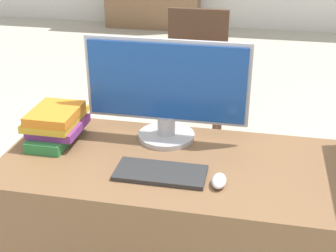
{
  "coord_description": "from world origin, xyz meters",
  "views": [
    {
      "loc": [
        0.24,
        -1.17,
        1.64
      ],
      "look_at": [
        -0.05,
        0.27,
        0.93
      ],
      "focal_mm": 50.0,
      "sensor_mm": 36.0,
      "label": 1
    }
  ],
  "objects_px": {
    "mouse": "(219,181)",
    "monitor": "(166,90)",
    "far_chair": "(195,70)",
    "keyboard": "(161,173)",
    "book_stack": "(56,124)"
  },
  "relations": [
    {
      "from": "keyboard",
      "to": "far_chair",
      "type": "distance_m",
      "value": 1.87
    },
    {
      "from": "mouse",
      "to": "book_stack",
      "type": "relative_size",
      "value": 0.33
    },
    {
      "from": "far_chair",
      "to": "keyboard",
      "type": "bearing_deg",
      "value": -116.56
    },
    {
      "from": "monitor",
      "to": "keyboard",
      "type": "relative_size",
      "value": 2.01
    },
    {
      "from": "keyboard",
      "to": "book_stack",
      "type": "distance_m",
      "value": 0.5
    },
    {
      "from": "book_stack",
      "to": "far_chair",
      "type": "bearing_deg",
      "value": 79.39
    },
    {
      "from": "mouse",
      "to": "monitor",
      "type": "bearing_deg",
      "value": 128.37
    },
    {
      "from": "keyboard",
      "to": "mouse",
      "type": "distance_m",
      "value": 0.21
    },
    {
      "from": "book_stack",
      "to": "monitor",
      "type": "bearing_deg",
      "value": 13.66
    },
    {
      "from": "keyboard",
      "to": "far_chair",
      "type": "xyz_separation_m",
      "value": [
        -0.15,
        1.85,
        -0.25
      ]
    },
    {
      "from": "keyboard",
      "to": "book_stack",
      "type": "height_order",
      "value": "book_stack"
    },
    {
      "from": "mouse",
      "to": "far_chair",
      "type": "relative_size",
      "value": 0.1
    },
    {
      "from": "far_chair",
      "to": "monitor",
      "type": "bearing_deg",
      "value": -117.09
    },
    {
      "from": "monitor",
      "to": "keyboard",
      "type": "bearing_deg",
      "value": -82.48
    },
    {
      "from": "far_chair",
      "to": "mouse",
      "type": "bearing_deg",
      "value": -110.43
    }
  ]
}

